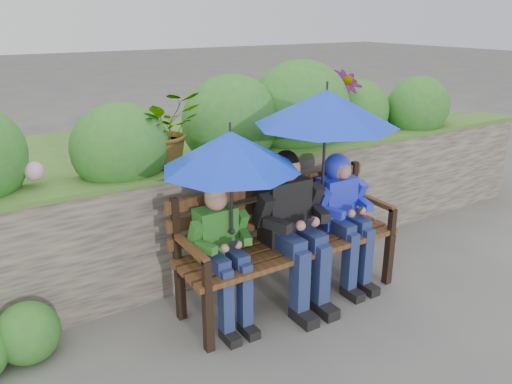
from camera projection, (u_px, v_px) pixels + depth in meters
ground at (263, 307)px, 3.98m from camera, size 60.00×60.00×0.00m
garden_backdrop at (179, 181)px, 5.07m from camera, size 8.00×2.85×1.84m
park_bench at (285, 234)px, 3.98m from camera, size 1.85×0.54×0.98m
boy_left at (222, 248)px, 3.58m from camera, size 0.44×0.51×1.08m
boy_middle at (293, 222)px, 3.86m from camera, size 0.56×0.65×1.24m
boy_right at (343, 208)px, 4.15m from camera, size 0.48×0.58×1.13m
umbrella_left at (230, 151)px, 3.36m from camera, size 0.97×0.97×0.81m
umbrella_right at (326, 108)px, 3.79m from camera, size 1.12×1.12×0.99m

